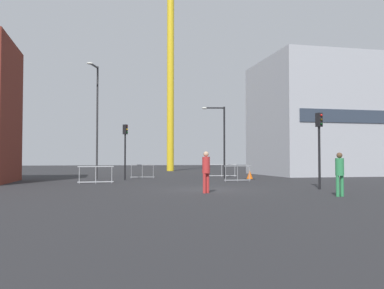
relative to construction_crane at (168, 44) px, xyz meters
name	(u,v)px	position (x,y,z in m)	size (l,w,h in m)	color
ground	(209,190)	(-2.96, -31.81, -16.28)	(160.00, 160.00, 0.00)	#28282B
office_block	(319,118)	(12.31, -15.52, -10.82)	(11.21, 10.44, 10.92)	#A8AAB2
construction_crane	(168,44)	(0.00, 0.00, 0.00)	(14.07, 10.93, 24.94)	yellow
streetlamp_tall	(96,113)	(-8.60, -20.25, -11.37)	(0.82, 1.63, 8.47)	#2D2D30
streetlamp_short	(221,135)	(0.91, -20.68, -12.86)	(1.81, 0.45, 5.61)	black
traffic_light_island	(125,143)	(-6.54, -21.66, -13.59)	(0.37, 0.36, 4.00)	black
traffic_light_corner	(319,138)	(2.48, -32.77, -13.69)	(0.30, 0.39, 3.83)	black
pedestrian_walking	(206,169)	(-3.63, -33.75, -15.19)	(0.34, 0.34, 1.85)	red
pedestrian_waiting	(340,171)	(1.24, -36.51, -15.24)	(0.34, 0.34, 1.78)	#2D844C
safety_barrier_front	(142,171)	(-5.06, -19.05, -15.72)	(1.91, 0.26, 1.08)	gray
safety_barrier_right_run	(222,170)	(1.78, -17.91, -15.71)	(2.55, 0.23, 1.08)	#B2B5BA
safety_barrier_left_run	(96,174)	(-8.54, -25.36, -15.71)	(2.18, 0.24, 1.08)	#B2B5BA
safety_barrier_rear	(237,173)	(0.74, -25.15, -15.72)	(1.89, 0.15, 1.08)	gray
traffic_cone_striped	(250,175)	(2.66, -22.32, -15.97)	(0.65, 0.65, 0.66)	black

